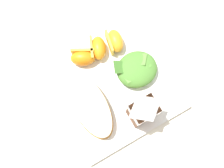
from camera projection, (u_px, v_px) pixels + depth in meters
The scene contains 8 objects.
ground at pixel (112, 87), 0.63m from camera, with size 3.00×3.00×0.00m, color beige.
white_plate at pixel (112, 86), 0.62m from camera, with size 0.28×0.28×0.02m, color white.
cheesy_pizza_bread at pixel (90, 106), 0.59m from camera, with size 0.08×0.17×0.04m.
green_salad_pile at pixel (136, 69), 0.61m from camera, with size 0.10×0.09×0.04m.
milk_carton at pixel (143, 110), 0.54m from camera, with size 0.06×0.04×0.11m.
orange_wedge_front at pixel (115, 41), 0.62m from camera, with size 0.05×0.07×0.04m.
orange_wedge_middle at pixel (98, 48), 0.62m from camera, with size 0.06×0.07×0.04m.
orange_wedge_rear at pixel (83, 58), 0.61m from camera, with size 0.07×0.06×0.04m.
Camera 1 is at (0.07, 0.13, 0.61)m, focal length 40.57 mm.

